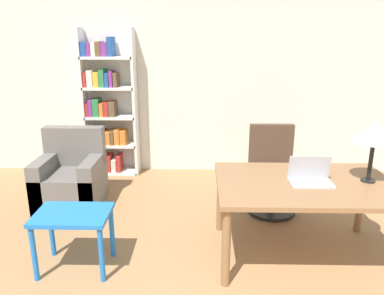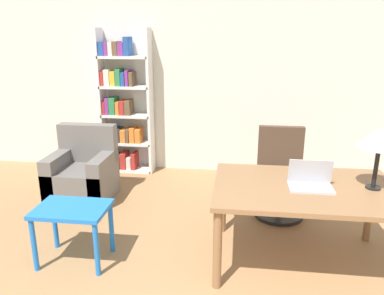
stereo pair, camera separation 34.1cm
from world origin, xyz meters
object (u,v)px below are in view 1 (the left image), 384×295
at_px(laptop, 310,177).
at_px(bookshelf, 106,110).
at_px(table_lamp, 375,133).
at_px(side_table_blue, 73,222).
at_px(office_chair, 272,174).
at_px(desk, 305,191).
at_px(armchair, 71,180).

distance_m(laptop, bookshelf, 3.15).
height_order(table_lamp, side_table_blue, table_lamp).
bearing_deg(side_table_blue, office_chair, 32.31).
height_order(desk, office_chair, office_chair).
relative_size(desk, side_table_blue, 2.48).
distance_m(side_table_blue, bookshelf, 2.44).
bearing_deg(armchair, side_table_blue, -70.46).
bearing_deg(laptop, armchair, 156.56).
distance_m(armchair, bookshelf, 1.26).
height_order(laptop, office_chair, office_chair).
xyz_separation_m(laptop, table_lamp, (0.52, 0.05, 0.39)).
bearing_deg(side_table_blue, armchair, 109.54).
distance_m(laptop, office_chair, 1.04).
relative_size(laptop, office_chair, 0.37).
height_order(laptop, armchair, laptop).
relative_size(armchair, bookshelf, 0.44).
distance_m(side_table_blue, armchair, 1.39).
distance_m(laptop, table_lamp, 0.65).
xyz_separation_m(desk, armchair, (-2.47, 1.07, -0.34)).
distance_m(laptop, armchair, 2.76).
bearing_deg(office_chair, armchair, 177.44).
relative_size(table_lamp, armchair, 0.60).
height_order(desk, side_table_blue, desk).
bearing_deg(laptop, side_table_blue, -173.70).
distance_m(office_chair, side_table_blue, 2.25).
bearing_deg(office_chair, bookshelf, 151.53).
height_order(desk, armchair, armchair).
bearing_deg(side_table_blue, bookshelf, 96.21).
bearing_deg(table_lamp, office_chair, 125.25).
bearing_deg(armchair, office_chair, -2.56).
bearing_deg(office_chair, desk, -83.94).
relative_size(laptop, armchair, 0.40).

